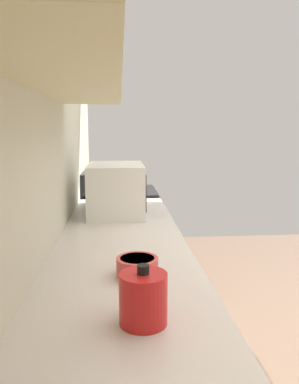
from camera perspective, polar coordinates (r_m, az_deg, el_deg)
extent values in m
cube|color=beige|center=(1.72, -16.79, 6.96)|extent=(3.98, 0.12, 2.72)
cube|color=silver|center=(1.38, -4.55, -13.05)|extent=(3.03, 0.62, 0.02)
cube|color=#332819|center=(1.80, 6.04, -23.49)|extent=(0.01, 0.01, 0.82)
cube|color=#332819|center=(2.17, 3.87, -17.38)|extent=(0.01, 0.01, 0.82)
cube|color=#332819|center=(2.56, 2.43, -13.06)|extent=(0.01, 0.01, 0.82)
cube|color=black|center=(3.23, -4.33, -8.01)|extent=(0.60, 0.61, 0.91)
cube|color=black|center=(3.26, 1.23, -8.66)|extent=(0.47, 0.01, 0.50)
cube|color=black|center=(3.12, -4.43, 0.15)|extent=(0.57, 0.58, 0.02)
cube|color=black|center=(3.12, -9.70, 1.52)|extent=(0.57, 0.04, 0.18)
cylinder|color=#38383D|center=(2.99, -2.32, 0.05)|extent=(0.11, 0.11, 0.01)
cylinder|color=#38383D|center=(3.25, -2.51, 0.81)|extent=(0.11, 0.11, 0.01)
cylinder|color=#38383D|center=(2.99, -6.53, -0.01)|extent=(0.11, 0.11, 0.01)
cylinder|color=#38383D|center=(3.25, -6.39, 0.76)|extent=(0.11, 0.11, 0.01)
cube|color=white|center=(2.31, -5.15, 0.45)|extent=(0.49, 0.33, 0.31)
cube|color=black|center=(2.27, -0.84, 0.33)|extent=(0.31, 0.01, 0.22)
cube|color=#2D2D33|center=(2.50, -1.20, 1.19)|extent=(0.09, 0.01, 0.22)
cylinder|color=#D84C47|center=(1.36, -1.88, -11.37)|extent=(0.15, 0.15, 0.07)
cylinder|color=#E44944|center=(1.35, -1.88, -10.71)|extent=(0.12, 0.12, 0.03)
cylinder|color=red|center=(1.04, -0.97, -16.02)|extent=(0.13, 0.13, 0.14)
cylinder|color=black|center=(1.00, -0.98, -11.77)|extent=(0.03, 0.03, 0.02)
cylinder|color=red|center=(1.09, -1.22, -13.06)|extent=(0.08, 0.02, 0.05)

